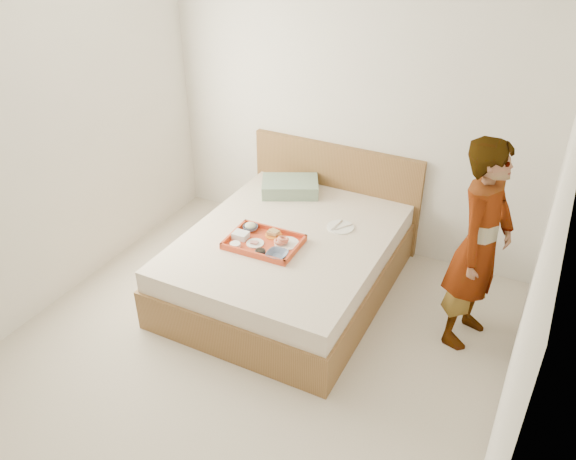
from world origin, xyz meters
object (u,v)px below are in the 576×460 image
(dinner_plate, at_px, (340,227))
(person, at_px, (480,246))
(bed, at_px, (288,262))
(tray, at_px, (264,242))

(dinner_plate, height_order, person, person)
(dinner_plate, relative_size, person, 0.14)
(dinner_plate, distance_m, person, 1.19)
(bed, xyz_separation_m, dinner_plate, (0.33, 0.30, 0.27))
(tray, bearing_deg, person, 9.25)
(bed, xyz_separation_m, person, (1.47, 0.09, 0.55))
(tray, xyz_separation_m, person, (1.58, 0.31, 0.25))
(dinner_plate, bearing_deg, person, -10.43)
(bed, relative_size, dinner_plate, 8.88)
(tray, distance_m, person, 1.63)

